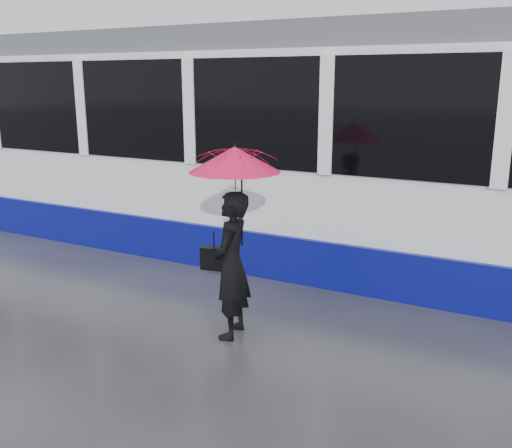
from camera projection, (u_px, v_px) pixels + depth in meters
The scene contains 5 objects.
ground at pixel (313, 330), 6.14m from camera, with size 90.00×90.00×0.00m, color #2B2B30.
rails at pixel (379, 265), 8.28m from camera, with size 34.00×1.51×0.02m.
woman at pixel (231, 265), 5.84m from camera, with size 0.56×0.37×1.54m, color black.
umbrella at pixel (235, 177), 5.60m from camera, with size 1.08×1.08×1.04m.
handbag at pixel (214, 258), 5.95m from camera, with size 0.29×0.17×0.42m.
Camera 1 is at (2.15, -5.29, 2.61)m, focal length 40.00 mm.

